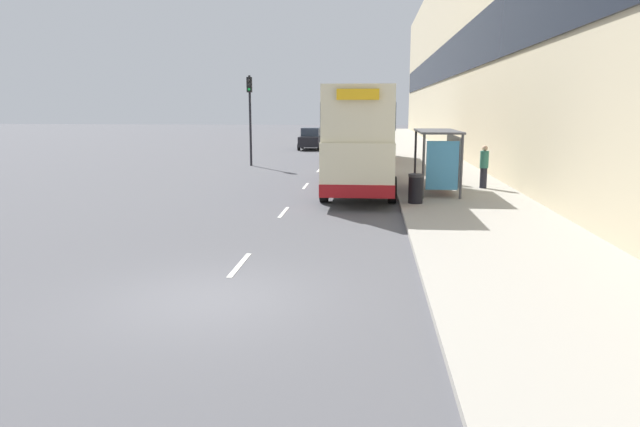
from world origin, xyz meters
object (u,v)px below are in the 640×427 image
(double_decker_bus_near, at_px, (360,137))
(double_decker_bus_ahead, at_px, (363,127))
(car_2, at_px, (370,139))
(litter_bin, at_px, (416,188))
(pedestrian_at_shelter, at_px, (442,162))
(bus_shelter, at_px, (442,149))
(car_1, at_px, (311,139))
(traffic_light_far_kerb, at_px, (250,106))
(car_0, at_px, (368,128))
(pedestrian_1, at_px, (484,166))
(car_3, at_px, (370,131))

(double_decker_bus_near, xyz_separation_m, double_decker_bus_ahead, (-0.05, 12.62, -0.00))
(double_decker_bus_ahead, relative_size, car_2, 2.45)
(car_2, bearing_deg, litter_bin, -86.59)
(pedestrian_at_shelter, bearing_deg, double_decker_bus_ahead, 108.80)
(car_2, xyz_separation_m, pedestrian_at_shelter, (3.30, -22.54, 0.19))
(bus_shelter, bearing_deg, pedestrian_at_shelter, 82.96)
(double_decker_bus_near, relative_size, car_1, 2.78)
(bus_shelter, height_order, traffic_light_far_kerb, traffic_light_far_kerb)
(car_1, bearing_deg, pedestrian_at_shelter, 110.46)
(bus_shelter, xyz_separation_m, litter_bin, (-1.22, -2.74, -1.21))
(car_1, distance_m, car_2, 5.06)
(double_decker_bus_near, bearing_deg, car_1, 100.98)
(car_0, height_order, traffic_light_far_kerb, traffic_light_far_kerb)
(litter_bin, bearing_deg, pedestrian_1, 52.98)
(double_decker_bus_ahead, height_order, car_1, double_decker_bus_ahead)
(car_1, height_order, pedestrian_1, pedestrian_1)
(pedestrian_1, xyz_separation_m, traffic_light_far_kerb, (-12.13, 9.90, 2.56))
(car_0, relative_size, car_3, 0.93)
(double_decker_bus_ahead, relative_size, car_0, 2.45)
(double_decker_bus_ahead, bearing_deg, car_2, 87.87)
(double_decker_bus_near, xyz_separation_m, car_1, (-4.67, 24.05, -1.39))
(pedestrian_1, relative_size, traffic_light_far_kerb, 0.33)
(double_decker_bus_ahead, distance_m, litter_bin, 17.03)
(double_decker_bus_near, distance_m, pedestrian_1, 5.39)
(double_decker_bus_near, distance_m, car_0, 54.72)
(double_decker_bus_near, xyz_separation_m, pedestrian_at_shelter, (3.68, 1.67, -1.21))
(pedestrian_at_shelter, distance_m, pedestrian_1, 2.28)
(bus_shelter, relative_size, car_0, 0.99)
(car_1, distance_m, traffic_light_far_kerb, 14.56)
(double_decker_bus_near, xyz_separation_m, car_3, (0.40, 40.29, -1.38))
(bus_shelter, xyz_separation_m, pedestrian_at_shelter, (0.39, 3.12, -0.80))
(double_decker_bus_ahead, xyz_separation_m, litter_bin, (2.12, -16.82, -1.61))
(pedestrian_at_shelter, xyz_separation_m, traffic_light_far_kerb, (-10.56, 8.26, 2.54))
(bus_shelter, bearing_deg, traffic_light_far_kerb, 131.80)
(car_0, height_order, pedestrian_at_shelter, pedestrian_at_shelter)
(double_decker_bus_ahead, relative_size, litter_bin, 9.95)
(double_decker_bus_ahead, distance_m, car_1, 12.41)
(car_1, relative_size, pedestrian_1, 2.20)
(bus_shelter, bearing_deg, car_2, 96.48)
(traffic_light_far_kerb, bearing_deg, pedestrian_1, -39.23)
(car_2, bearing_deg, pedestrian_1, -78.62)
(double_decker_bus_near, bearing_deg, pedestrian_at_shelter, 24.34)
(bus_shelter, xyz_separation_m, car_2, (-2.91, 25.66, -0.99))
(bus_shelter, xyz_separation_m, car_1, (-7.97, 25.51, -0.98))
(car_2, height_order, car_3, car_3)
(double_decker_bus_ahead, distance_m, car_3, 27.71)
(pedestrian_1, distance_m, litter_bin, 5.30)
(bus_shelter, bearing_deg, car_0, 93.36)
(car_0, bearing_deg, traffic_light_far_kerb, -98.72)
(bus_shelter, distance_m, car_1, 26.74)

